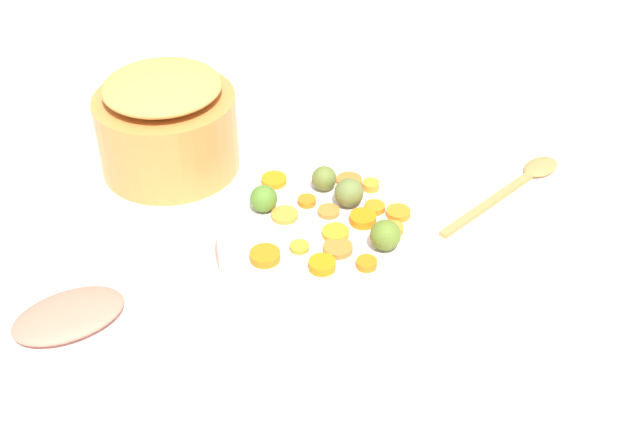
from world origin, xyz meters
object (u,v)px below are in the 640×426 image
object	(u,v)px
serving_bowl_carrots	(320,241)
metal_pot	(168,132)
ham_plate	(89,321)
wooden_spoon	(521,180)

from	to	relation	value
serving_bowl_carrots	metal_pot	xyz separation A→B (m)	(-0.23, -0.26, 0.03)
serving_bowl_carrots	metal_pot	distance (m)	0.34
serving_bowl_carrots	ham_plate	size ratio (longest dim) A/B	1.18
metal_pot	ham_plate	size ratio (longest dim) A/B	0.96
serving_bowl_carrots	ham_plate	bearing A→B (deg)	-64.11
serving_bowl_carrots	metal_pot	bearing A→B (deg)	-131.25
serving_bowl_carrots	wooden_spoon	distance (m)	0.38
serving_bowl_carrots	metal_pot	size ratio (longest dim) A/B	1.23
metal_pot	wooden_spoon	xyz separation A→B (m)	(0.01, 0.57, -0.06)
serving_bowl_carrots	ham_plate	world-z (taller)	serving_bowl_carrots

